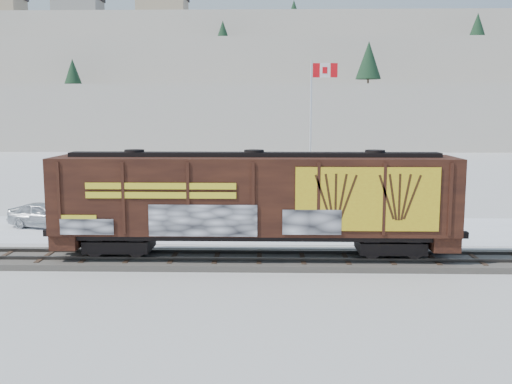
{
  "coord_description": "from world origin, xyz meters",
  "views": [
    {
      "loc": [
        2.47,
        -25.87,
        6.94
      ],
      "look_at": [
        1.77,
        3.0,
        2.92
      ],
      "focal_mm": 40.0,
      "sensor_mm": 36.0,
      "label": 1
    }
  ],
  "objects_px": {
    "hopper_railcar": "(254,198)",
    "car_white": "(236,220)",
    "flagpole": "(312,156)",
    "car_dark": "(400,223)",
    "car_silver": "(46,215)"
  },
  "relations": [
    {
      "from": "hopper_railcar",
      "to": "car_white",
      "type": "height_order",
      "value": "hopper_railcar"
    },
    {
      "from": "flagpole",
      "to": "car_silver",
      "type": "xyz_separation_m",
      "value": [
        -16.61,
        -7.53,
        -3.04
      ]
    },
    {
      "from": "flagpole",
      "to": "hopper_railcar",
      "type": "bearing_deg",
      "value": -103.8
    },
    {
      "from": "hopper_railcar",
      "to": "car_silver",
      "type": "xyz_separation_m",
      "value": [
        -12.86,
        7.76,
        -2.23
      ]
    },
    {
      "from": "car_white",
      "to": "car_dark",
      "type": "distance_m",
      "value": 9.37
    },
    {
      "from": "car_silver",
      "to": "flagpole",
      "type": "bearing_deg",
      "value": -47.94
    },
    {
      "from": "hopper_railcar",
      "to": "car_dark",
      "type": "bearing_deg",
      "value": 35.54
    },
    {
      "from": "car_white",
      "to": "hopper_railcar",
      "type": "bearing_deg",
      "value": -168.87
    },
    {
      "from": "flagpole",
      "to": "car_white",
      "type": "xyz_separation_m",
      "value": [
        -5.02,
        -8.51,
        -3.1
      ]
    },
    {
      "from": "flagpole",
      "to": "car_dark",
      "type": "xyz_separation_m",
      "value": [
        4.29,
        -9.54,
        -3.08
      ]
    },
    {
      "from": "flagpole",
      "to": "car_silver",
      "type": "bearing_deg",
      "value": -155.63
    },
    {
      "from": "hopper_railcar",
      "to": "flagpole",
      "type": "xyz_separation_m",
      "value": [
        3.76,
        15.29,
        0.81
      ]
    },
    {
      "from": "car_dark",
      "to": "flagpole",
      "type": "bearing_deg",
      "value": 46.91
    },
    {
      "from": "hopper_railcar",
      "to": "car_white",
      "type": "relative_size",
      "value": 4.09
    },
    {
      "from": "car_dark",
      "to": "hopper_railcar",
      "type": "bearing_deg",
      "value": 148.24
    }
  ]
}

